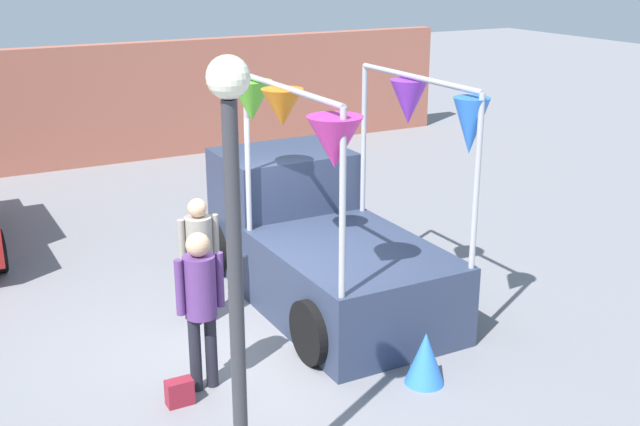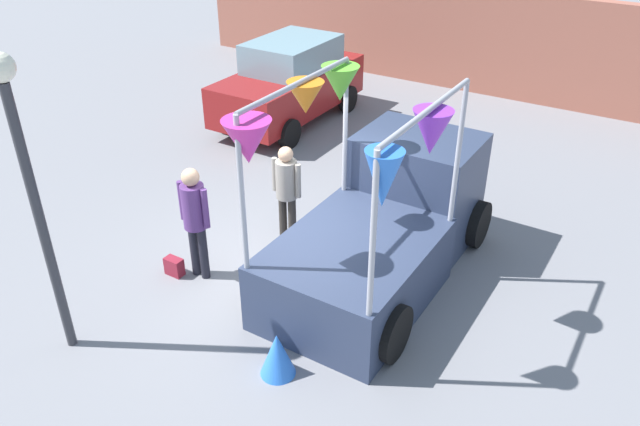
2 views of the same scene
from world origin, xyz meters
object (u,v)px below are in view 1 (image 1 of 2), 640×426
object	(u,v)px
vendor_truck	(314,233)
street_lamp	(234,231)
handbag	(180,392)
person_vendor	(199,249)
folded_kite_bundle_azure	(425,358)
person_customer	(200,296)

from	to	relation	value
vendor_truck	street_lamp	xyz separation A→B (m)	(-2.65, -3.69, 1.63)
handbag	street_lamp	distance (m)	2.99
vendor_truck	person_vendor	bearing A→B (deg)	-175.27
vendor_truck	street_lamp	size ratio (longest dim) A/B	1.09
vendor_truck	folded_kite_bundle_azure	xyz separation A→B (m)	(-0.08, -2.71, -0.58)
vendor_truck	handbag	bearing A→B (deg)	-144.27
person_customer	handbag	xyz separation A→B (m)	(-0.35, -0.20, -0.94)
street_lamp	person_vendor	bearing A→B (deg)	74.89
person_customer	person_vendor	world-z (taller)	person_customer
folded_kite_bundle_azure	vendor_truck	bearing A→B (deg)	88.36
person_vendor	handbag	xyz separation A→B (m)	(-0.89, -1.72, -0.86)
street_lamp	folded_kite_bundle_azure	distance (m)	3.53
vendor_truck	folded_kite_bundle_azure	bearing A→B (deg)	-91.64
person_vendor	handbag	bearing A→B (deg)	-117.41
person_vendor	street_lamp	size ratio (longest dim) A/B	0.43
vendor_truck	street_lamp	world-z (taller)	street_lamp
vendor_truck	person_vendor	xyz separation A→B (m)	(-1.69, -0.14, 0.12)
vendor_truck	handbag	xyz separation A→B (m)	(-2.58, -1.86, -0.74)
vendor_truck	person_vendor	size ratio (longest dim) A/B	2.53
person_vendor	street_lamp	xyz separation A→B (m)	(-0.96, -3.55, 1.51)
vendor_truck	person_customer	xyz separation A→B (m)	(-2.23, -1.66, 0.21)
handbag	street_lamp	size ratio (longest dim) A/B	0.07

